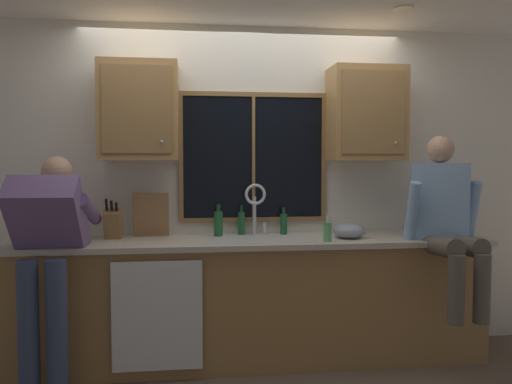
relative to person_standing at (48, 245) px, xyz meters
name	(u,v)px	position (x,y,z in m)	size (l,w,h in m)	color
back_wall	(243,189)	(1.33, 0.66, 0.33)	(5.91, 0.12, 2.55)	silver
ceiling_downlight_right	(404,8)	(2.39, 0.00, 1.59)	(0.14, 0.14, 0.01)	#FFEAB2
window_glass	(253,157)	(1.41, 0.59, 0.58)	(1.10, 0.02, 0.95)	black
window_frame_top	(253,94)	(1.41, 0.58, 1.07)	(1.17, 0.02, 0.04)	olive
window_frame_bottom	(254,220)	(1.41, 0.58, 0.08)	(1.17, 0.02, 0.04)	olive
window_frame_left	(181,157)	(0.84, 0.58, 0.58)	(0.04, 0.02, 0.95)	olive
window_frame_right	(324,158)	(1.98, 0.58, 0.58)	(0.04, 0.02, 0.95)	olive
window_mullion_center	(254,157)	(1.41, 0.58, 0.58)	(0.02, 0.02, 0.95)	olive
lower_cabinet_run	(247,303)	(1.33, 0.31, -0.51)	(3.51, 0.58, 0.88)	#A07744
countertop	(248,242)	(1.33, 0.29, -0.05)	(3.57, 0.62, 0.04)	beige
dishwasher_front	(157,316)	(0.69, -0.01, -0.49)	(0.60, 0.02, 0.74)	white
upper_cabinet_left	(139,111)	(0.55, 0.43, 0.91)	(0.57, 0.36, 0.72)	#B2844C
upper_cabinet_right	(366,114)	(2.28, 0.43, 0.91)	(0.57, 0.36, 0.72)	#B2844C
sink	(258,252)	(1.41, 0.30, -0.13)	(0.80, 0.46, 0.21)	#B7B7BC
faucet	(256,203)	(1.42, 0.48, 0.22)	(0.18, 0.09, 0.40)	silver
person_standing	(48,245)	(0.00, 0.00, 0.00)	(0.53, 0.70, 1.53)	#384260
person_sitting_on_counter	(446,216)	(2.74, 0.03, 0.15)	(0.54, 0.66, 1.26)	#595147
knife_block	(113,224)	(0.35, 0.43, 0.08)	(0.12, 0.18, 0.32)	olive
cutting_board	(151,215)	(0.62, 0.51, 0.14)	(0.27, 0.02, 0.34)	#997047
mixing_bowl	(349,231)	(2.09, 0.26, 0.02)	(0.23, 0.23, 0.12)	#8C99A8
soap_dispenser	(328,231)	(1.89, 0.10, 0.04)	(0.06, 0.07, 0.19)	#59A566
bottle_green_glass	(241,222)	(1.31, 0.53, 0.07)	(0.05, 0.05, 0.23)	#1E592D
bottle_tall_clear	(284,223)	(1.64, 0.50, 0.06)	(0.05, 0.05, 0.21)	#1E592D
bottle_amber_small	(218,223)	(1.13, 0.47, 0.07)	(0.07, 0.07, 0.25)	#1E592D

